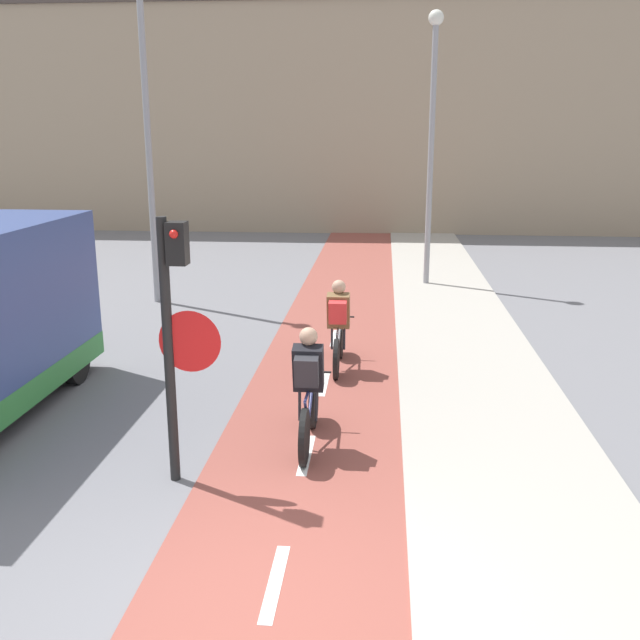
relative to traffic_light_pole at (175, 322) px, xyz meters
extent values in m
plane|color=slate|center=(1.30, -2.30, -1.81)|extent=(120.00, 120.00, 0.00)
cube|color=brown|center=(1.30, -2.30, -1.80)|extent=(2.28, 60.00, 0.02)
cube|color=white|center=(1.30, -1.80, -1.79)|extent=(0.12, 1.10, 0.00)
cube|color=white|center=(1.30, 0.70, -1.79)|extent=(0.12, 1.10, 0.00)
cube|color=white|center=(1.30, 3.20, -1.79)|extent=(0.12, 1.10, 0.00)
cube|color=white|center=(1.30, 5.70, -1.79)|extent=(0.12, 1.10, 0.00)
cube|color=#A8A399|center=(3.64, -2.30, -1.79)|extent=(2.40, 60.00, 0.05)
cube|color=gray|center=(1.30, 22.69, 2.36)|extent=(60.00, 5.00, 8.34)
cube|color=#473D38|center=(1.30, 22.69, 6.78)|extent=(60.00, 5.20, 0.50)
cylinder|color=black|center=(-0.09, 0.00, -0.36)|extent=(0.11, 0.11, 2.91)
cube|color=black|center=(0.07, 0.00, 0.83)|extent=(0.20, 0.20, 0.44)
sphere|color=red|center=(0.07, -0.11, 0.94)|extent=(0.09, 0.09, 0.09)
cone|color=red|center=(0.15, 0.00, -0.21)|extent=(0.67, 0.01, 0.67)
cone|color=silver|center=(0.15, 0.00, -0.21)|extent=(0.60, 0.02, 0.60)
cylinder|color=gray|center=(-2.95, 8.42, 1.57)|extent=(0.14, 0.14, 6.77)
cylinder|color=gray|center=(3.27, 10.83, 1.29)|extent=(0.14, 0.14, 6.20)
sphere|color=silver|center=(3.27, 10.83, 4.50)|extent=(0.36, 0.36, 0.36)
cylinder|color=black|center=(1.30, 0.49, -1.48)|extent=(0.07, 0.68, 0.68)
cylinder|color=black|center=(1.30, 1.59, -1.48)|extent=(0.07, 0.68, 0.68)
cylinder|color=navy|center=(1.30, 1.25, -1.30)|extent=(0.04, 0.70, 0.42)
cylinder|color=navy|center=(1.30, 0.74, -1.28)|extent=(0.04, 0.37, 0.45)
cylinder|color=navy|center=(1.30, 1.08, -1.09)|extent=(0.04, 1.02, 0.07)
cylinder|color=navy|center=(1.30, 0.70, -1.48)|extent=(0.04, 0.42, 0.05)
cylinder|color=black|center=(1.30, 1.59, -1.05)|extent=(0.46, 0.03, 0.03)
cube|color=black|center=(1.30, 0.95, -0.79)|extent=(0.36, 0.31, 0.59)
sphere|color=tan|center=(1.30, 0.99, -0.41)|extent=(0.22, 0.22, 0.22)
cylinder|color=#232328|center=(1.20, 0.92, -1.23)|extent=(0.04, 0.07, 0.43)
cylinder|color=#232328|center=(1.40, 0.92, -1.23)|extent=(0.04, 0.07, 0.43)
cube|color=#28282D|center=(1.30, 0.77, -0.77)|extent=(0.28, 0.23, 0.39)
cylinder|color=black|center=(1.47, 3.49, -1.49)|extent=(0.07, 0.64, 0.64)
cylinder|color=black|center=(1.47, 4.58, -1.49)|extent=(0.07, 0.64, 0.64)
cylinder|color=slate|center=(1.47, 4.24, -1.32)|extent=(0.04, 0.70, 0.40)
cylinder|color=slate|center=(1.47, 3.74, -1.31)|extent=(0.04, 0.36, 0.43)
cylinder|color=slate|center=(1.47, 4.08, -1.12)|extent=(0.04, 1.02, 0.07)
cylinder|color=slate|center=(1.47, 3.70, -1.50)|extent=(0.04, 0.42, 0.05)
cylinder|color=black|center=(1.47, 4.58, -1.09)|extent=(0.46, 0.03, 0.03)
cube|color=brown|center=(1.47, 3.95, -0.83)|extent=(0.36, 0.31, 0.59)
sphere|color=tan|center=(1.47, 3.99, -0.45)|extent=(0.22, 0.22, 0.22)
cylinder|color=#232328|center=(1.37, 3.92, -1.26)|extent=(0.04, 0.07, 0.41)
cylinder|color=#232328|center=(1.57, 3.92, -1.26)|extent=(0.04, 0.07, 0.41)
cube|color=red|center=(1.47, 3.77, -0.81)|extent=(0.28, 0.23, 0.39)
cube|color=black|center=(-3.47, 3.78, -0.01)|extent=(1.95, 0.04, 0.70)
cylinder|color=black|center=(-2.50, 2.95, -1.46)|extent=(0.18, 0.70, 0.70)
camera|label=1|loc=(2.15, -7.05, 1.92)|focal=40.00mm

